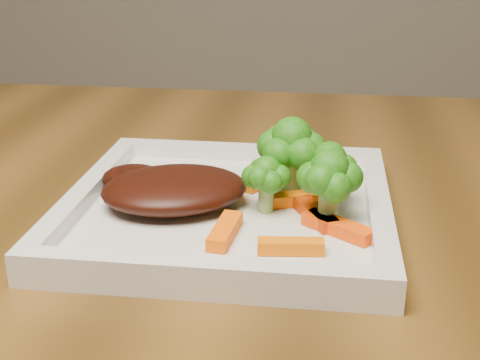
# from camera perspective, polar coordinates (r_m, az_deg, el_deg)

# --- Properties ---
(plate) EXTENTS (0.27, 0.27, 0.01)m
(plate) POSITION_cam_1_polar(r_m,az_deg,el_deg) (0.57, -0.99, -2.85)
(plate) COLOR silver
(plate) RESTS_ON dining_table
(steak) EXTENTS (0.15, 0.13, 0.03)m
(steak) POSITION_cam_1_polar(r_m,az_deg,el_deg) (0.57, -5.61, -0.77)
(steak) COLOR #330E07
(steak) RESTS_ON plate
(broccoli_0) EXTENTS (0.07, 0.07, 0.07)m
(broccoli_0) POSITION_cam_1_polar(r_m,az_deg,el_deg) (0.58, 4.38, 1.87)
(broccoli_0) COLOR #305C0F
(broccoli_0) RESTS_ON plate
(broccoli_1) EXTENTS (0.06, 0.06, 0.06)m
(broccoli_1) POSITION_cam_1_polar(r_m,az_deg,el_deg) (0.57, 7.60, 0.90)
(broccoli_1) COLOR #237914
(broccoli_1) RESTS_ON plate
(broccoli_2) EXTENTS (0.07, 0.07, 0.06)m
(broccoli_2) POSITION_cam_1_polar(r_m,az_deg,el_deg) (0.53, 7.61, -0.75)
(broccoli_2) COLOR #2D6911
(broccoli_2) RESTS_ON plate
(broccoli_3) EXTENTS (0.06, 0.06, 0.06)m
(broccoli_3) POSITION_cam_1_polar(r_m,az_deg,el_deg) (0.55, 2.26, 0.30)
(broccoli_3) COLOR #266310
(broccoli_3) RESTS_ON plate
(carrot_0) EXTENTS (0.05, 0.02, 0.01)m
(carrot_0) POSITION_cam_1_polar(r_m,az_deg,el_deg) (0.49, 4.35, -5.67)
(carrot_0) COLOR orange
(carrot_0) RESTS_ON plate
(carrot_1) EXTENTS (0.06, 0.05, 0.01)m
(carrot_1) POSITION_cam_1_polar(r_m,az_deg,el_deg) (0.53, 8.37, -3.97)
(carrot_1) COLOR #FD4A04
(carrot_1) RESTS_ON plate
(carrot_2) EXTENTS (0.02, 0.06, 0.01)m
(carrot_2) POSITION_cam_1_polar(r_m,az_deg,el_deg) (0.51, -1.29, -4.36)
(carrot_2) COLOR #FF5F04
(carrot_2) RESTS_ON plate
(carrot_4) EXTENTS (0.04, 0.06, 0.01)m
(carrot_4) POSITION_cam_1_polar(r_m,az_deg,el_deg) (0.62, 2.06, 0.17)
(carrot_4) COLOR orange
(carrot_4) RESTS_ON plate
(carrot_5) EXTENTS (0.04, 0.06, 0.01)m
(carrot_5) POSITION_cam_1_polar(r_m,az_deg,el_deg) (0.55, 6.47, -2.89)
(carrot_5) COLOR #CB3403
(carrot_5) RESTS_ON plate
(carrot_6) EXTENTS (0.06, 0.03, 0.01)m
(carrot_6) POSITION_cam_1_polar(r_m,az_deg,el_deg) (0.57, 4.62, -1.61)
(carrot_6) COLOR #F56804
(carrot_6) RESTS_ON plate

